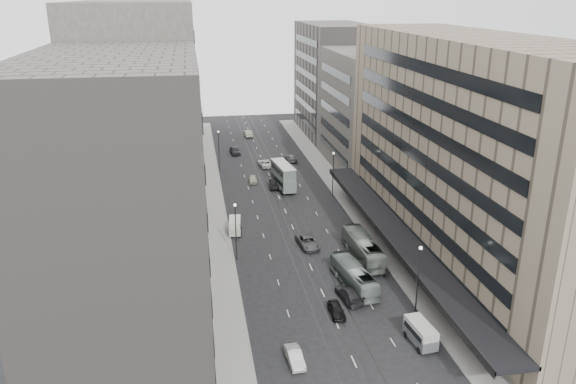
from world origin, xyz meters
TOP-DOWN VIEW (x-y plane):
  - ground at (0.00, 0.00)m, footprint 220.00×220.00m
  - sidewalk_right at (12.00, 37.50)m, footprint 4.00×125.00m
  - sidewalk_left at (-12.00, 37.50)m, footprint 4.00×125.00m
  - department_store at (21.45, 8.00)m, footprint 19.20×60.00m
  - building_right_mid at (21.50, 52.00)m, footprint 15.00×28.00m
  - building_right_far at (21.50, 82.00)m, footprint 15.00×32.00m
  - building_left_a at (-21.50, -8.00)m, footprint 15.00×28.00m
  - building_left_b at (-21.50, 19.00)m, footprint 15.00×26.00m
  - building_left_c at (-21.50, 46.00)m, footprint 15.00×28.00m
  - building_left_d at (-21.50, 79.00)m, footprint 15.00×38.00m
  - lamp_right_near at (9.70, -5.00)m, footprint 0.44×0.44m
  - lamp_right_far at (9.70, 35.00)m, footprint 0.44×0.44m
  - lamp_left_near at (-9.70, 12.00)m, footprint 0.44×0.44m
  - lamp_left_far at (-9.70, 55.00)m, footprint 0.44×0.44m
  - bus_near at (4.15, 1.87)m, footprint 3.83×10.70m
  - bus_far at (7.61, 9.25)m, footprint 3.08×11.81m
  - double_decker at (1.50, 40.61)m, footprint 3.66×9.12m
  - vw_microbus at (7.71, -11.17)m, footprint 2.41×4.63m
  - panel_van at (-9.20, 20.97)m, footprint 2.23×4.02m
  - sedan_0 at (0.42, -4.25)m, footprint 1.58×3.89m
  - sedan_1 at (-5.90, -12.12)m, footprint 1.67×4.11m
  - sedan_2 at (0.88, 14.41)m, footprint 3.02×5.63m
  - sedan_3 at (2.80, -1.14)m, footprint 2.77×5.50m
  - sedan_4 at (-3.74, 45.14)m, footprint 1.82×3.99m
  - sedan_5 at (-0.14, 41.44)m, footprint 2.13×5.02m
  - sedan_6 at (0.01, 55.31)m, footprint 3.14×5.75m
  - sedan_7 at (6.14, 58.52)m, footprint 2.31×5.03m
  - sedan_8 at (-5.56, 66.44)m, footprint 2.48×5.12m
  - sedan_9 at (-0.91, 82.76)m, footprint 2.09×5.15m

SIDE VIEW (x-z plane):
  - ground at x=0.00m, z-range 0.00..0.00m
  - sidewalk_right at x=12.00m, z-range 0.00..0.15m
  - sidewalk_left at x=-12.00m, z-range 0.00..0.15m
  - sedan_0 at x=0.42m, z-range 0.00..1.32m
  - sedan_1 at x=-5.90m, z-range 0.00..1.33m
  - sedan_4 at x=-3.74m, z-range 0.00..1.33m
  - sedan_7 at x=6.14m, z-range 0.00..1.43m
  - sedan_2 at x=0.88m, z-range 0.00..1.50m
  - sedan_6 at x=0.01m, z-range 0.00..1.53m
  - sedan_3 at x=2.80m, z-range 0.00..1.53m
  - sedan_5 at x=-0.14m, z-range 0.00..1.61m
  - sedan_9 at x=-0.91m, z-range 0.00..1.66m
  - sedan_8 at x=-5.56m, z-range 0.00..1.68m
  - vw_microbus at x=7.71m, z-range 0.14..2.54m
  - panel_van at x=-9.20m, z-range 0.12..2.56m
  - bus_near at x=4.15m, z-range 0.00..2.92m
  - bus_far at x=7.61m, z-range 0.00..3.27m
  - double_decker at x=1.50m, z-range 0.19..5.04m
  - lamp_right_near at x=9.70m, z-range 1.04..9.36m
  - lamp_right_far at x=9.70m, z-range 1.04..9.36m
  - lamp_left_near at x=-9.70m, z-range 1.04..9.36m
  - lamp_left_far at x=-9.70m, z-range 1.04..9.36m
  - building_right_mid at x=21.50m, z-range 0.00..24.00m
  - building_left_c at x=-21.50m, z-range 0.00..25.00m
  - building_right_far at x=21.50m, z-range 0.00..28.00m
  - building_left_d at x=-21.50m, z-range 0.00..28.00m
  - department_store at x=21.45m, z-range -0.05..29.95m
  - building_left_a at x=-21.50m, z-range 0.00..30.00m
  - building_left_b at x=-21.50m, z-range 0.00..34.00m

